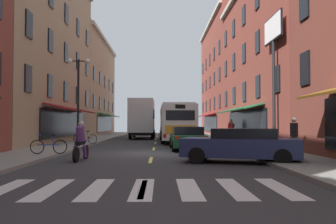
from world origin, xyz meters
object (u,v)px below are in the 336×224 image
Objects in this scene: sedan_mid at (241,145)px; street_lamp_twin at (78,98)px; bicycle_near at (49,146)px; box_truck at (143,119)px; pedestrian_mid at (231,131)px; transit_bus at (176,123)px; pedestrian_rear at (294,135)px; sedan_near at (187,138)px; bicycle_mid at (85,139)px; billboard_sign at (273,47)px; motorcycle_rider at (81,144)px; pedestrian_near at (231,129)px.

sedan_mid is 0.88× the size of street_lamp_twin.
street_lamp_twin reaches higher than bicycle_near.
street_lamp_twin is (-8.40, 8.11, 2.49)m from sedan_mid.
pedestrian_mid is at bearing -58.56° from box_truck.
transit_bus is 15.01m from pedestrian_rear.
sedan_near is 6.59m from pedestrian_rear.
bicycle_mid is at bearing 151.43° from sedan_near.
pedestrian_mid is 0.99× the size of pedestrian_rear.
box_truck is (-8.52, 16.15, -4.03)m from billboard_sign.
bicycle_near and bicycle_mid have the same top height.
motorcycle_rider is at bearing -93.85° from box_truck.
street_lamp_twin reaches higher than bicycle_mid.
box_truck is 20.19m from bicycle_near.
motorcycle_rider is at bearing -78.71° from bicycle_mid.
transit_bus is at bearing -62.26° from box_truck.
billboard_sign is at bearing -62.13° from transit_bus.
pedestrian_near is 1.06× the size of pedestrian_rear.
sedan_mid is 8.82m from bicycle_near.
sedan_mid is at bearing -76.81° from sedan_near.
pedestrian_mid is 10.90m from street_lamp_twin.
transit_bus reaches higher than motorcycle_rider.
pedestrian_near is at bearing 28.34° from bicycle_mid.
street_lamp_twin is at bearing 171.25° from billboard_sign.
pedestrian_rear is at bearing -115.32° from pedestrian_near.
bicycle_near is at bearing -162.66° from billboard_sign.
billboard_sign reaches higher than motorcycle_rider.
sedan_mid is 17.16m from pedestrian_near.
motorcycle_rider is (-1.45, -21.55, -1.35)m from box_truck.
transit_bus is 8.81m from bicycle_mid.
bicycle_near is 8.03m from bicycle_mid.
billboard_sign is 4.33× the size of pedestrian_near.
box_truck is at bearing 102.59° from sedan_near.
box_truck is 9.96m from pedestrian_near.
transit_bus is 6.98× the size of pedestrian_rear.
pedestrian_mid is at bearing 50.52° from sedan_near.
pedestrian_mid reaches higher than sedan_mid.
pedestrian_mid is at bearing 16.20° from street_lamp_twin.
pedestrian_near reaches higher than sedan_mid.
bicycle_mid is (-6.60, -5.73, -1.14)m from transit_bus.
bicycle_mid is at bearing 128.61° from sedan_mid.
street_lamp_twin is at bearing -88.11° from bicycle_mid.
pedestrian_rear is at bearing -71.02° from transit_bus.
motorcycle_rider is (-9.97, -5.39, -5.38)m from billboard_sign.
street_lamp_twin is at bearing 135.99° from sedan_mid.
transit_bus reaches higher than sedan_mid.
transit_bus is at bearing 117.87° from billboard_sign.
pedestrian_near is (-0.33, 10.58, -5.00)m from billboard_sign.
bicycle_mid is 10.36m from pedestrian_mid.
pedestrian_mid is at bearing 2.60° from bicycle_mid.
transit_bus is 16.16m from motorcycle_rider.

